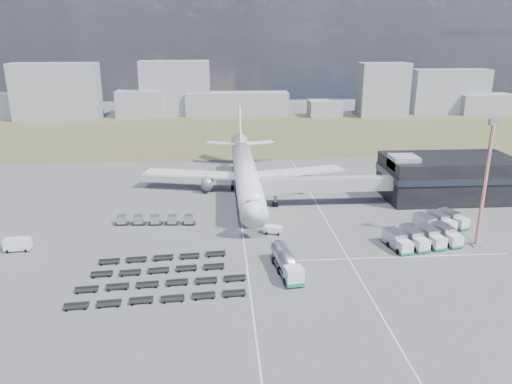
{
  "coord_description": "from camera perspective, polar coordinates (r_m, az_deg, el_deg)",
  "views": [
    {
      "loc": [
        -6.14,
        -86.48,
        37.89
      ],
      "look_at": [
        1.68,
        19.24,
        4.0
      ],
      "focal_mm": 35.0,
      "sensor_mm": 36.0,
      "label": 1
    }
  ],
  "objects": [
    {
      "name": "pushback_tug",
      "position": [
        98.85,
        1.98,
        -4.34
      ],
      "size": [
        3.83,
        2.89,
        1.52
      ],
      "primitive_type": "cube",
      "rotation": [
        0.0,
        0.0,
        -0.32
      ],
      "color": "white",
      "rests_on": "ground"
    },
    {
      "name": "airliner",
      "position": [
        123.4,
        -1.23,
        2.41
      ],
      "size": [
        51.59,
        64.53,
        17.62
      ],
      "color": "white",
      "rests_on": "ground"
    },
    {
      "name": "floodlight_mast",
      "position": [
        98.54,
        24.69,
        0.8
      ],
      "size": [
        2.26,
        1.84,
        23.83
      ],
      "rotation": [
        0.0,
        0.0,
        0.35
      ],
      "color": "red",
      "rests_on": "ground"
    },
    {
      "name": "fuel_tanker",
      "position": [
        82.92,
        3.52,
        -8.08
      ],
      "size": [
        4.38,
        11.63,
        3.67
      ],
      "rotation": [
        0.0,
        0.0,
        0.14
      ],
      "color": "white",
      "rests_on": "ground"
    },
    {
      "name": "grass_strip",
      "position": [
        200.19,
        -2.41,
        6.8
      ],
      "size": [
        420.0,
        90.0,
        0.01
      ],
      "primitive_type": "cube",
      "color": "brown",
      "rests_on": "ground"
    },
    {
      "name": "lane_markings",
      "position": [
        98.46,
        5.42,
        -4.98
      ],
      "size": [
        47.12,
        110.0,
        0.01
      ],
      "color": "silver",
      "rests_on": "ground"
    },
    {
      "name": "terminal",
      "position": [
        127.16,
        21.03,
        1.65
      ],
      "size": [
        30.4,
        16.4,
        11.0
      ],
      "color": "black",
      "rests_on": "ground"
    },
    {
      "name": "uld_row",
      "position": [
        105.19,
        -11.44,
        -3.12
      ],
      "size": [
        16.71,
        2.8,
        1.83
      ],
      "rotation": [
        0.0,
        0.0,
        -0.06
      ],
      "color": "black",
      "rests_on": "ground"
    },
    {
      "name": "jet_bridge",
      "position": [
        113.98,
        7.1,
        0.85
      ],
      "size": [
        30.3,
        3.8,
        7.05
      ],
      "color": "#939399",
      "rests_on": "ground"
    },
    {
      "name": "ground",
      "position": [
        94.61,
        -0.15,
        -5.88
      ],
      "size": [
        420.0,
        420.0,
        0.0
      ],
      "primitive_type": "plane",
      "color": "#565659",
      "rests_on": "ground"
    },
    {
      "name": "service_trucks_near",
      "position": [
        98.08,
        18.46,
        -4.98
      ],
      "size": [
        14.09,
        9.62,
        2.87
      ],
      "rotation": [
        0.0,
        0.0,
        0.21
      ],
      "color": "white",
      "rests_on": "ground"
    },
    {
      "name": "baggage_dollies",
      "position": [
        82.76,
        -11.1,
        -9.56
      ],
      "size": [
        28.0,
        18.29,
        0.83
      ],
      "rotation": [
        0.0,
        0.0,
        0.09
      ],
      "color": "black",
      "rests_on": "ground"
    },
    {
      "name": "skyline",
      "position": [
        239.09,
        -4.01,
        10.95
      ],
      "size": [
        290.1,
        22.7,
        25.49
      ],
      "color": "#91939F",
      "rests_on": "ground"
    },
    {
      "name": "utility_van",
      "position": [
        100.83,
        -25.58,
        -5.45
      ],
      "size": [
        4.63,
        2.24,
        2.41
      ],
      "primitive_type": "cube",
      "rotation": [
        0.0,
        0.0,
        0.04
      ],
      "color": "white",
      "rests_on": "ground"
    },
    {
      "name": "service_trucks_far",
      "position": [
        107.84,
        20.36,
        -3.17
      ],
      "size": [
        10.77,
        9.54,
        2.72
      ],
      "rotation": [
        0.0,
        0.0,
        0.37
      ],
      "color": "white",
      "rests_on": "ground"
    },
    {
      "name": "catering_truck",
      "position": [
        125.87,
        5.13,
        0.88
      ],
      "size": [
        5.14,
        7.19,
        3.06
      ],
      "rotation": [
        0.0,
        0.0,
        -0.41
      ],
      "color": "white",
      "rests_on": "ground"
    }
  ]
}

